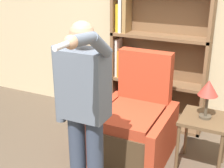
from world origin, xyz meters
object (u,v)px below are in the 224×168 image
object	(u,v)px
bookcase	(150,60)
side_table	(204,126)
armchair	(134,126)
person_standing	(84,110)
table_lamp	(208,90)

from	to	relation	value
bookcase	side_table	xyz separation A→B (m)	(0.89, -0.82, -0.40)
armchair	person_standing	size ratio (longest dim) A/B	0.69
armchair	side_table	distance (m)	0.79
bookcase	armchair	xyz separation A→B (m)	(0.12, -0.86, -0.55)
person_standing	side_table	bearing A→B (deg)	49.90
bookcase	side_table	world-z (taller)	bookcase
armchair	table_lamp	size ratio (longest dim) A/B	2.87
table_lamp	person_standing	bearing A→B (deg)	-130.10
armchair	person_standing	xyz separation A→B (m)	(-0.09, -0.98, 0.61)
bookcase	person_standing	size ratio (longest dim) A/B	1.08
side_table	armchair	bearing A→B (deg)	-176.87
armchair	table_lamp	world-z (taller)	armchair
bookcase	person_standing	xyz separation A→B (m)	(0.04, -1.83, 0.06)
armchair	side_table	bearing A→B (deg)	3.13
side_table	bookcase	bearing A→B (deg)	137.59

